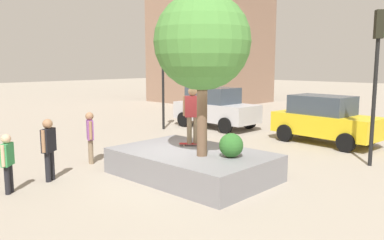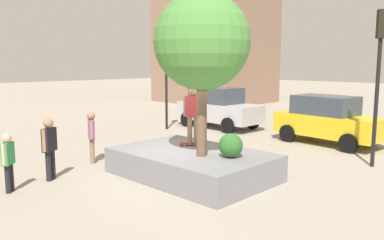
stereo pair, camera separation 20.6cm
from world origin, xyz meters
name	(u,v)px [view 1 (the left image)]	position (x,y,z in m)	size (l,w,h in m)	color
ground_plane	(178,176)	(0.00, 0.00, 0.00)	(120.00, 120.00, 0.00)	#9E9384
planter_ledge	(192,164)	(0.34, 0.23, 0.37)	(4.46, 2.93, 0.75)	gray
plaza_tree	(202,42)	(0.90, 0.02, 3.77)	(2.54, 2.54, 4.32)	brown
boxwood_shrub	(231,145)	(1.58, 0.43, 1.07)	(0.65, 0.65, 0.65)	#2D6628
skateboard	(193,144)	(-0.17, 0.79, 0.80)	(0.74, 0.69, 0.07)	#A51E1E
skateboarder	(193,111)	(-0.17, 0.79, 1.81)	(0.45, 0.47, 1.71)	#847056
sedan_parked	(215,107)	(-4.79, 7.34, 1.03)	(4.41, 2.14, 2.03)	#B7B7BC
taxi_cab	(325,119)	(0.97, 7.37, 0.98)	(4.31, 2.26, 1.94)	gold
traffic_light_corner	(377,62)	(3.62, 5.02, 3.27)	(0.37, 0.37, 4.82)	black
traffic_light_median	(163,72)	(-6.32, 5.19, 2.82)	(0.37, 0.37, 4.10)	black
passerby_with_bag	(7,159)	(-1.99, -3.97, 0.87)	(0.40, 0.41, 1.51)	black
pedestrian_crossing	(49,145)	(-2.24, -2.76, 1.00)	(0.41, 0.51, 1.73)	black
bystander_watching	(90,134)	(-3.10, -0.93, 0.97)	(0.52, 0.37, 1.68)	#847056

